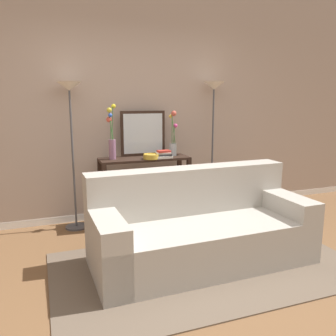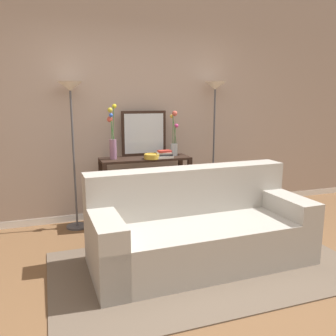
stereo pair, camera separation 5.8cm
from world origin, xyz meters
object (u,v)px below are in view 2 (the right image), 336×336
object	(u,v)px
wall_mirror	(144,133)
book_stack	(164,155)
console_table	(146,178)
couch	(199,230)
floor_lamp_right	(215,111)
floor_lamp_left	(71,115)
vase_short_flowers	(174,140)
book_row_under_console	(120,220)
vase_tall_flowers	(112,138)
fruit_bowl	(152,156)

from	to	relation	value
wall_mirror	book_stack	size ratio (longest dim) A/B	2.70
console_table	wall_mirror	distance (m)	0.57
couch	floor_lamp_right	distance (m)	1.88
floor_lamp_left	book_stack	size ratio (longest dim) A/B	8.08
floor_lamp_right	book_stack	world-z (taller)	floor_lamp_right
book_stack	floor_lamp_right	bearing A→B (deg)	12.24
vase_short_flowers	book_row_under_console	bearing A→B (deg)	-177.49
couch	vase_short_flowers	size ratio (longest dim) A/B	3.63
couch	console_table	xyz separation A→B (m)	(-0.18, 1.26, 0.25)
floor_lamp_right	book_row_under_console	distance (m)	1.88
couch	vase_short_flowers	xyz separation A→B (m)	(0.22, 1.29, 0.72)
couch	console_table	bearing A→B (deg)	97.93
vase_tall_flowers	fruit_bowl	distance (m)	0.52
book_stack	console_table	bearing A→B (deg)	152.97
wall_mirror	vase_short_flowers	xyz separation A→B (m)	(0.37, -0.12, -0.08)
console_table	book_stack	bearing A→B (deg)	-27.03
floor_lamp_right	book_stack	distance (m)	0.94
wall_mirror	fruit_bowl	world-z (taller)	wall_mirror
wall_mirror	vase_tall_flowers	world-z (taller)	vase_tall_flowers
fruit_bowl	floor_lamp_left	bearing A→B (deg)	169.11
wall_mirror	book_row_under_console	size ratio (longest dim) A/B	2.29
couch	book_row_under_console	size ratio (longest dim) A/B	8.20
fruit_bowl	book_stack	xyz separation A→B (m)	(0.17, 0.01, 0.01)
vase_tall_flowers	book_row_under_console	bearing A→B (deg)	-19.61
couch	fruit_bowl	distance (m)	1.27
floor_lamp_right	vase_tall_flowers	size ratio (longest dim) A/B	2.68
wall_mirror	book_row_under_console	bearing A→B (deg)	-157.09
wall_mirror	floor_lamp_right	bearing A→B (deg)	-5.96
book_stack	floor_lamp_left	bearing A→B (deg)	171.24
couch	book_row_under_console	distance (m)	1.39
console_table	vase_tall_flowers	size ratio (longest dim) A/B	1.70
wall_mirror	vase_tall_flowers	xyz separation A→B (m)	(-0.43, -0.13, -0.03)
fruit_bowl	book_row_under_console	distance (m)	0.90
floor_lamp_left	book_row_under_console	size ratio (longest dim) A/B	6.84
console_table	fruit_bowl	size ratio (longest dim) A/B	5.97
console_table	vase_short_flowers	distance (m)	0.61
book_row_under_console	fruit_bowl	bearing A→B (deg)	-17.01
floor_lamp_left	book_row_under_console	world-z (taller)	floor_lamp_left
vase_short_flowers	book_stack	world-z (taller)	vase_short_flowers
floor_lamp_left	floor_lamp_right	xyz separation A→B (m)	(1.84, 0.00, 0.02)
couch	floor_lamp_right	world-z (taller)	floor_lamp_right
couch	vase_tall_flowers	bearing A→B (deg)	114.19
wall_mirror	vase_short_flowers	bearing A→B (deg)	-18.66
floor_lamp_right	book_stack	bearing A→B (deg)	-167.76
couch	fruit_bowl	bearing A→B (deg)	96.39
book_stack	vase_short_flowers	bearing A→B (deg)	37.35
console_table	vase_short_flowers	world-z (taller)	vase_short_flowers
floor_lamp_right	vase_short_flowers	distance (m)	0.68
couch	wall_mirror	xyz separation A→B (m)	(-0.14, 1.42, 0.80)
couch	book_stack	distance (m)	1.28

